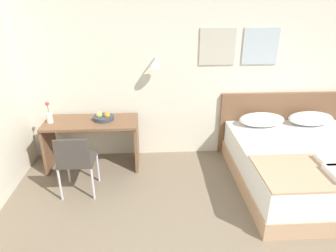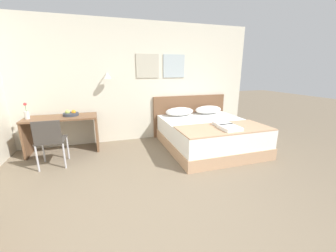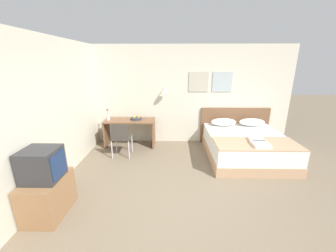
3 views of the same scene
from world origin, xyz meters
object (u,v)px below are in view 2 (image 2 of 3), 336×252
desk_chair (50,139)px  flower_vase (27,114)px  headboard (190,115)px  pillow_right (208,110)px  throw_blanket (224,128)px  bed (208,135)px  folded_towel_mid_bed (230,128)px  desk (62,127)px  pillow_left (180,112)px  folded_towel_near_foot (222,124)px  fruit_bowl (71,114)px

desk_chair → flower_vase: (-0.48, 0.70, 0.32)m
headboard → pillow_right: 0.49m
throw_blanket → desk_chair: desk_chair is taller
bed → pillow_right: 0.92m
bed → headboard: bearing=90.0°
throw_blanket → folded_towel_mid_bed: 0.14m
bed → desk: desk is taller
throw_blanket → folded_towel_mid_bed: folded_towel_mid_bed is taller
folded_towel_mid_bed → desk_chair: desk_chair is taller
desk_chair → folded_towel_mid_bed: bearing=-12.6°
pillow_left → folded_towel_near_foot: (0.42, -1.17, -0.04)m
bed → desk_chair: desk_chair is taller
pillow_right → bed: bearing=-116.9°
pillow_left → folded_towel_near_foot: pillow_left is taller
headboard → desk: size_ratio=1.43×
headboard → desk: 2.91m
desk_chair → fruit_bowl: (0.26, 0.77, 0.25)m
desk_chair → flower_vase: size_ratio=2.72×
pillow_right → folded_towel_mid_bed: size_ratio=1.94×
headboard → fruit_bowl: size_ratio=6.43×
fruit_bowl → flower_vase: 0.74m
flower_vase → folded_towel_mid_bed: bearing=-21.5°
throw_blanket → bed: bearing=90.0°
pillow_right → fruit_bowl: fruit_bowl is taller
pillow_right → desk: bearing=-179.1°
bed → flower_vase: 3.56m
desk_chair → fruit_bowl: fruit_bowl is taller
bed → throw_blanket: 0.64m
bed → folded_towel_near_foot: 0.55m
folded_towel_near_foot → desk: size_ratio=0.22×
bed → pillow_left: (-0.38, 0.75, 0.38)m
folded_towel_mid_bed → folded_towel_near_foot: bearing=85.3°
flower_vase → folded_towel_near_foot: bearing=-17.4°
folded_towel_mid_bed → fruit_bowl: (-2.74, 1.44, 0.14)m
pillow_left → throw_blanket: size_ratio=0.39×
folded_towel_near_foot → pillow_left: bearing=109.8°
pillow_right → throw_blanket: bearing=-106.1°
folded_towel_near_foot → fruit_bowl: 3.00m
pillow_right → folded_towel_near_foot: size_ratio=2.31×
headboard → fruit_bowl: headboard is taller
throw_blanket → folded_towel_near_foot: bearing=71.5°
bed → pillow_right: bearing=63.1°
pillow_right → flower_vase: size_ratio=2.19×
throw_blanket → desk_chair: (-2.97, 0.53, -0.07)m
pillow_right → headboard: bearing=145.5°
pillow_left → throw_blanket: pillow_left is taller
desk_chair → fruit_bowl: 0.85m
pillow_right → desk: (-3.27, -0.05, -0.15)m
bed → headboard: 1.03m
headboard → pillow_left: size_ratio=2.80×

